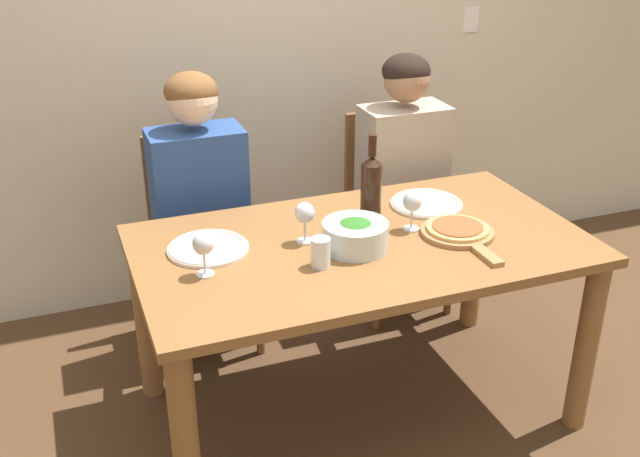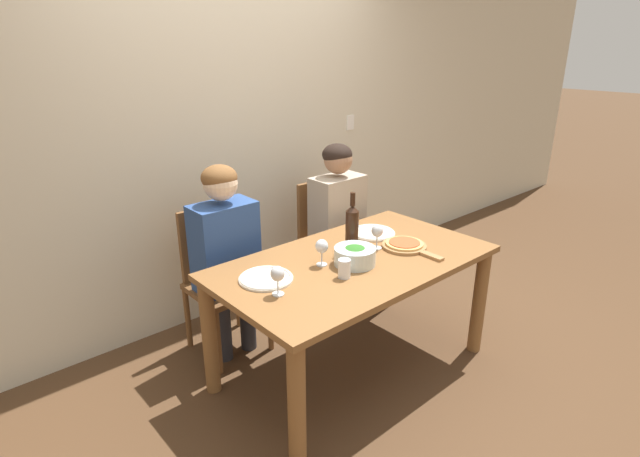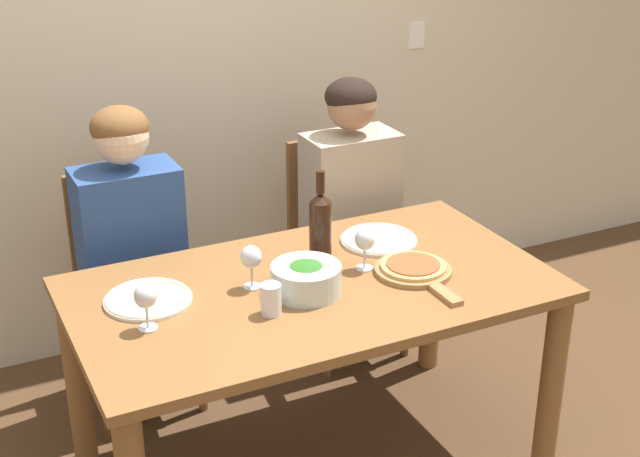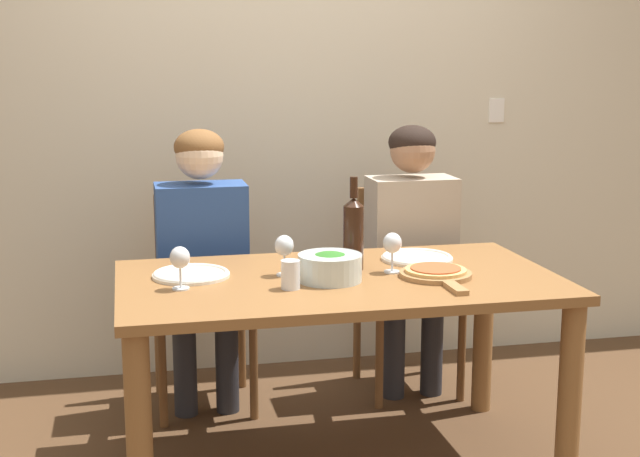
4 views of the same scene
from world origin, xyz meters
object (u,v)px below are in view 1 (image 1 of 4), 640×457
Objects in this scene: chair_left at (198,233)px; person_woman at (200,191)px; wine_glass_left at (203,246)px; water_tumbler at (321,252)px; broccoli_bowl at (355,235)px; wine_glass_centre at (305,215)px; chair_right at (391,203)px; dinner_plate_right at (426,203)px; wine_bottle at (371,190)px; pizza_on_board at (459,232)px; dinner_plate_left at (208,248)px; person_man at (404,163)px; wine_glass_right at (412,203)px.

person_woman is (-0.00, -0.11, 0.24)m from chair_left.
person_woman reaches higher than wine_glass_left.
water_tumbler is (0.37, -0.08, -0.05)m from wine_glass_left.
person_woman is 0.80m from broccoli_bowl.
chair_right is at bearing 45.40° from wine_glass_centre.
wine_glass_left is (-0.53, -0.00, 0.05)m from broccoli_bowl.
dinner_plate_right is at bearing 14.76° from wine_glass_left.
broccoli_bowl is at bearing -129.75° from wine_bottle.
person_woman is (-0.93, -0.11, 0.24)m from chair_right.
person_woman is at bearing 78.96° from wine_glass_left.
chair_left reaches higher than wine_glass_centre.
wine_bottle is at bearing -51.52° from chair_left.
wine_bottle is 2.33× the size of wine_glass_left.
wine_bottle is (0.52, -0.65, 0.38)m from chair_left.
water_tumbler is at bearing -175.67° from pizza_on_board.
dinner_plate_left is at bearing -97.77° from chair_left.
chair_right reaches higher than pizza_on_board.
water_tumbler is at bearing -153.11° from broccoli_bowl.
person_woman is at bearing 80.61° from dinner_plate_left.
wine_glass_right is at bearing -114.63° from person_man.
broccoli_bowl is at bearing -123.83° from chair_right.
chair_right is (0.93, 0.00, 0.00)m from chair_left.
dinner_plate_left is (-0.09, -0.53, 0.00)m from person_woman.
pizza_on_board is at bearing -38.35° from wine_glass_right.
chair_right is 2.62× the size of wine_bottle.
chair_left is 4.00× the size of broccoli_bowl.
dinner_plate_right is (0.41, 0.24, -0.04)m from broccoli_bowl.
broccoli_bowl is (0.39, -0.69, 0.04)m from person_woman.
chair_right is 0.86m from wine_bottle.
chair_right is at bearing 90.00° from person_man.
chair_right is 1.16m from water_tumbler.
dinner_plate_right is at bearing 13.54° from wine_glass_centre.
chair_left is at bearing 90.00° from person_woman.
chair_left is 0.89m from wine_glass_left.
dinner_plate_right is 0.66m from water_tumbler.
dinner_plate_right is at bearing -103.00° from chair_right.
person_man is at bearing 27.34° from dinner_plate_left.
wine_glass_right reaches higher than broccoli_bowl.
chair_left reaches higher than wine_glass_right.
pizza_on_board is (0.87, -0.20, 0.01)m from dinner_plate_left.
person_man is 4.34× the size of dinner_plate_left.
pizza_on_board is 2.68× the size of wine_glass_left.
wine_bottle reaches higher than wine_glass_left.
water_tumbler is at bearing -75.09° from chair_left.
dinner_plate_right is (0.28, 0.09, -0.13)m from wine_bottle.
chair_right is 0.75× the size of person_man.
dinner_plate_right is (0.80, -0.45, 0.00)m from person_woman.
wine_glass_right is at bearing -48.68° from chair_left.
pizza_on_board is 0.55m from water_tumbler.
dinner_plate_left is 0.41m from water_tumbler.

